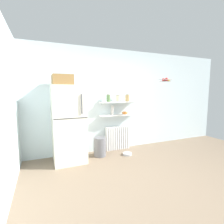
{
  "coord_description": "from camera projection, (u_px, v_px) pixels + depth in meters",
  "views": [
    {
      "loc": [
        -1.76,
        -2.09,
        1.53
      ],
      "look_at": [
        -0.21,
        1.6,
        1.05
      ],
      "focal_mm": 27.37,
      "sensor_mm": 36.0,
      "label": 1
    }
  ],
  "objects": [
    {
      "name": "refrigerator",
      "position": [
        68.0,
        122.0,
        3.7
      ],
      "size": [
        0.67,
        0.74,
        1.88
      ],
      "color": "silver",
      "rests_on": "ground_plane"
    },
    {
      "name": "pet_food_bowl",
      "position": [
        127.0,
        154.0,
        4.15
      ],
      "size": [
        0.22,
        0.22,
        0.05
      ],
      "primitive_type": "cylinder",
      "color": "#B7B7BC",
      "rests_on": "ground_plane"
    },
    {
      "name": "wall_shelf_lower",
      "position": [
        118.0,
        115.0,
        4.42
      ],
      "size": [
        0.94,
        0.22,
        0.02
      ],
      "primitive_type": "cube",
      "color": "white"
    },
    {
      "name": "shelf_bowl",
      "position": [
        125.0,
        113.0,
        4.49
      ],
      "size": [
        0.16,
        0.16,
        0.07
      ],
      "primitive_type": "ellipsoid",
      "color": "orange",
      "rests_on": "wall_shelf_lower"
    },
    {
      "name": "storage_jar_0",
      "position": [
        108.0,
        98.0,
        4.27
      ],
      "size": [
        0.09,
        0.09,
        0.19
      ],
      "color": "#5B7F4C",
      "rests_on": "wall_shelf_upper"
    },
    {
      "name": "vase",
      "position": [
        112.0,
        110.0,
        4.35
      ],
      "size": [
        0.07,
        0.07,
        0.23
      ],
      "primitive_type": "cylinder",
      "color": "#B2ADA8",
      "rests_on": "wall_shelf_lower"
    },
    {
      "name": "wall_shelf_upper",
      "position": [
        118.0,
        102.0,
        4.38
      ],
      "size": [
        0.94,
        0.22,
        0.02
      ],
      "primitive_type": "cube",
      "color": "white"
    },
    {
      "name": "side_wall_left",
      "position": [
        2.0,
        109.0,
        2.3
      ],
      "size": [
        0.1,
        4.8,
        2.6
      ],
      "primitive_type": "cube",
      "color": "silver",
      "rests_on": "ground_plane"
    },
    {
      "name": "hanging_fruit_basket",
      "position": [
        165.0,
        80.0,
        4.29
      ],
      "size": [
        0.34,
        0.34,
        0.1
      ],
      "color": "#B2B2B7"
    },
    {
      "name": "radiator",
      "position": [
        117.0,
        138.0,
        4.52
      ],
      "size": [
        0.65,
        0.12,
        0.61
      ],
      "color": "white",
      "rests_on": "ground_plane"
    },
    {
      "name": "trash_bin",
      "position": [
        100.0,
        147.0,
        4.06
      ],
      "size": [
        0.28,
        0.28,
        0.45
      ],
      "primitive_type": "cylinder",
      "color": "slate",
      "rests_on": "ground_plane"
    },
    {
      "name": "storage_jar_2",
      "position": [
        127.0,
        98.0,
        4.47
      ],
      "size": [
        0.1,
        0.1,
        0.19
      ],
      "color": "tan",
      "rests_on": "wall_shelf_upper"
    },
    {
      "name": "ground_plane",
      "position": [
        145.0,
        173.0,
        3.23
      ],
      "size": [
        7.04,
        7.04,
        0.0
      ],
      "primitive_type": "plane",
      "color": "#7A6651"
    },
    {
      "name": "storage_jar_1",
      "position": [
        118.0,
        98.0,
        4.37
      ],
      "size": [
        0.11,
        0.11,
        0.18
      ],
      "color": "beige",
      "rests_on": "wall_shelf_upper"
    },
    {
      "name": "back_wall",
      "position": [
        113.0,
        100.0,
        4.49
      ],
      "size": [
        7.04,
        0.1,
        2.6
      ],
      "primitive_type": "cube",
      "color": "silver",
      "rests_on": "ground_plane"
    }
  ]
}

